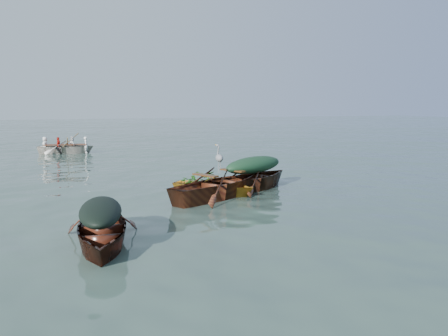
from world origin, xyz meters
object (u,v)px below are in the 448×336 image
object	(u,v)px
yellow_dinghy	(213,194)
rowed_boat	(66,153)
heron	(219,163)
open_wooden_boat	(219,198)
dark_covered_boat	(102,245)
green_tarp_boat	(254,189)

from	to	relation	value
yellow_dinghy	rowed_boat	size ratio (longest dim) A/B	0.77
heron	open_wooden_boat	bearing A→B (deg)	-155.70
dark_covered_boat	yellow_dinghy	bearing A→B (deg)	52.56
heron	green_tarp_boat	bearing A→B (deg)	-54.10
green_tarp_boat	heron	distance (m)	1.43
yellow_dinghy	dark_covered_boat	bearing A→B (deg)	-179.72
yellow_dinghy	open_wooden_boat	distance (m)	0.49
dark_covered_boat	green_tarp_boat	world-z (taller)	green_tarp_boat
green_tarp_boat	open_wooden_boat	world-z (taller)	open_wooden_boat
green_tarp_boat	rowed_boat	xyz separation A→B (m)	(-5.61, 12.81, 0.00)
green_tarp_boat	open_wooden_boat	xyz separation A→B (m)	(-1.43, -0.78, 0.00)
green_tarp_boat	rowed_boat	bearing A→B (deg)	-5.00
dark_covered_boat	heron	distance (m)	5.78
green_tarp_boat	yellow_dinghy	bearing A→B (deg)	72.59
dark_covered_boat	open_wooden_boat	xyz separation A→B (m)	(3.55, 3.28, 0.00)
yellow_dinghy	heron	bearing A→B (deg)	5.19
dark_covered_boat	heron	xyz separation A→B (m)	(3.87, 4.20, 0.89)
heron	dark_covered_boat	bearing A→B (deg)	-179.25
green_tarp_boat	open_wooden_boat	size ratio (longest dim) A/B	0.94
yellow_dinghy	rowed_boat	world-z (taller)	rowed_boat
dark_covered_boat	rowed_boat	distance (m)	16.88
open_wooden_boat	heron	world-z (taller)	heron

